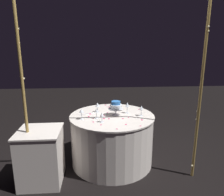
{
  "coord_description": "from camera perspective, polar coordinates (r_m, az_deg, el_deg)",
  "views": [
    {
      "loc": [
        0.22,
        2.94,
        1.75
      ],
      "look_at": [
        0.0,
        0.0,
        1.02
      ],
      "focal_mm": 33.47,
      "sensor_mm": 36.0,
      "label": 1
    }
  ],
  "objects": [
    {
      "name": "rose_petal_14",
      "position": [
        3.52,
        -0.91,
        -2.46
      ],
      "size": [
        0.04,
        0.03,
        0.0
      ],
      "primitive_type": "ellipsoid",
      "rotation": [
        0.0,
        0.0,
        0.16
      ],
      "color": "#C61951",
      "rests_on": "main_table"
    },
    {
      "name": "wine_glass_0",
      "position": [
        3.23,
        -3.98,
        -1.93
      ],
      "size": [
        0.07,
        0.07,
        0.15
      ],
      "color": "silver",
      "rests_on": "main_table"
    },
    {
      "name": "wine_glass_2",
      "position": [
        2.8,
        -2.76,
        -4.73
      ],
      "size": [
        0.06,
        0.06,
        0.14
      ],
      "color": "silver",
      "rests_on": "main_table"
    },
    {
      "name": "rose_petal_11",
      "position": [
        3.63,
        1.12,
        -1.92
      ],
      "size": [
        0.04,
        0.03,
        0.0
      ],
      "primitive_type": "ellipsoid",
      "rotation": [
        0.0,
        0.0,
        3.82
      ],
      "color": "#C61951",
      "rests_on": "main_table"
    },
    {
      "name": "wine_glass_3",
      "position": [
        2.94,
        -4.25,
        -3.57
      ],
      "size": [
        0.06,
        0.06,
        0.15
      ],
      "color": "silver",
      "rests_on": "main_table"
    },
    {
      "name": "rose_petal_13",
      "position": [
        2.85,
        -5.14,
        -6.52
      ],
      "size": [
        0.04,
        0.04,
        0.0
      ],
      "primitive_type": "ellipsoid",
      "rotation": [
        0.0,
        0.0,
        5.74
      ],
      "color": "#C61951",
      "rests_on": "main_table"
    },
    {
      "name": "rose_petal_3",
      "position": [
        3.63,
        -1.76,
        -1.93
      ],
      "size": [
        0.05,
        0.04,
        0.0
      ],
      "primitive_type": "ellipsoid",
      "rotation": [
        0.0,
        0.0,
        0.43
      ],
      "color": "#C61951",
      "rests_on": "main_table"
    },
    {
      "name": "wine_glass_4",
      "position": [
        2.93,
        -8.3,
        -3.59
      ],
      "size": [
        0.07,
        0.07,
        0.15
      ],
      "color": "silver",
      "rests_on": "main_table"
    },
    {
      "name": "rose_petal_9",
      "position": [
        2.61,
        1.35,
        -8.43
      ],
      "size": [
        0.03,
        0.03,
        0.0
      ],
      "primitive_type": "ellipsoid",
      "rotation": [
        0.0,
        0.0,
        2.61
      ],
      "color": "#C61951",
      "rests_on": "main_table"
    },
    {
      "name": "rose_petal_1",
      "position": [
        3.17,
        -5.9,
        -4.38
      ],
      "size": [
        0.04,
        0.04,
        0.0
      ],
      "primitive_type": "ellipsoid",
      "rotation": [
        0.0,
        0.0,
        0.94
      ],
      "color": "#C61951",
      "rests_on": "main_table"
    },
    {
      "name": "rose_petal_20",
      "position": [
        2.98,
        -5.2,
        -5.56
      ],
      "size": [
        0.03,
        0.02,
        0.0
      ],
      "primitive_type": "ellipsoid",
      "rotation": [
        0.0,
        0.0,
        5.99
      ],
      "color": "#C61951",
      "rests_on": "main_table"
    },
    {
      "name": "rose_petal_2",
      "position": [
        2.76,
        3.83,
        -7.2
      ],
      "size": [
        0.04,
        0.04,
        0.0
      ],
      "primitive_type": "ellipsoid",
      "rotation": [
        0.0,
        0.0,
        0.71
      ],
      "color": "#C61951",
      "rests_on": "main_table"
    },
    {
      "name": "rose_petal_18",
      "position": [
        3.65,
        1.18,
        -1.85
      ],
      "size": [
        0.04,
        0.04,
        0.0
      ],
      "primitive_type": "ellipsoid",
      "rotation": [
        0.0,
        0.0,
        2.53
      ],
      "color": "#C61951",
      "rests_on": "main_table"
    },
    {
      "name": "rose_petal_17",
      "position": [
        2.96,
        2.95,
        -5.65
      ],
      "size": [
        0.04,
        0.04,
        0.0
      ],
      "primitive_type": "ellipsoid",
      "rotation": [
        0.0,
        0.0,
        3.71
      ],
      "color": "#C61951",
      "rests_on": "main_table"
    },
    {
      "name": "rose_petal_15",
      "position": [
        2.94,
        8.13,
        -5.93
      ],
      "size": [
        0.03,
        0.04,
        0.0
      ],
      "primitive_type": "ellipsoid",
      "rotation": [
        0.0,
        0.0,
        1.54
      ],
      "color": "#C61951",
      "rests_on": "main_table"
    },
    {
      "name": "rose_petal_5",
      "position": [
        2.97,
        -2.2,
        -5.62
      ],
      "size": [
        0.05,
        0.04,
        0.0
      ],
      "primitive_type": "ellipsoid",
      "rotation": [
        0.0,
        0.0,
        5.79
      ],
      "color": "#C61951",
      "rests_on": "main_table"
    },
    {
      "name": "rose_petal_7",
      "position": [
        2.74,
        -3.06,
        -7.34
      ],
      "size": [
        0.03,
        0.03,
        0.0
      ],
      "primitive_type": "ellipsoid",
      "rotation": [
        0.0,
        0.0,
        3.31
      ],
      "color": "#C61951",
      "rests_on": "main_table"
    },
    {
      "name": "ground_plane",
      "position": [
        3.42,
        0.0,
        -16.76
      ],
      "size": [
        12.0,
        12.0,
        0.0
      ],
      "primitive_type": "plane",
      "color": "black"
    },
    {
      "name": "rose_petal_4",
      "position": [
        3.19,
        -6.1,
        -4.3
      ],
      "size": [
        0.02,
        0.03,
        0.0
      ],
      "primitive_type": "ellipsoid",
      "rotation": [
        0.0,
        0.0,
        4.46
      ],
      "color": "#C61951",
      "rests_on": "main_table"
    },
    {
      "name": "tiered_cake",
      "position": [
        3.06,
        1.05,
        -2.25
      ],
      "size": [
        0.22,
        0.22,
        0.22
      ],
      "color": "silver",
      "rests_on": "main_table"
    },
    {
      "name": "cake_knife",
      "position": [
        3.2,
        -6.12,
        -4.16
      ],
      "size": [
        0.28,
        0.14,
        0.01
      ],
      "color": "silver",
      "rests_on": "main_table"
    },
    {
      "name": "wine_glass_1",
      "position": [
        3.18,
        4.21,
        -1.94
      ],
      "size": [
        0.06,
        0.06,
        0.17
      ],
      "color": "silver",
      "rests_on": "main_table"
    },
    {
      "name": "decorative_arch",
      "position": [
        2.49,
        0.84,
        8.48
      ],
      "size": [
        2.21,
        0.06,
        2.31
      ],
      "color": "olive",
      "rests_on": "ground"
    },
    {
      "name": "rose_petal_6",
      "position": [
        3.1,
        -2.26,
        -4.74
      ],
      "size": [
        0.04,
        0.04,
        0.0
      ],
      "primitive_type": "ellipsoid",
      "rotation": [
        0.0,
        0.0,
        5.74
      ],
      "color": "#C61951",
      "rests_on": "main_table"
    },
    {
      "name": "wine_glass_5",
      "position": [
        3.08,
        8.03,
        -2.78
      ],
      "size": [
        0.06,
        0.06,
        0.16
      ],
      "color": "silver",
      "rests_on": "main_table"
    },
    {
      "name": "rose_petal_0",
      "position": [
        3.07,
        -6.37,
        -5.05
      ],
      "size": [
        0.03,
        0.04,
        0.0
      ],
      "primitive_type": "ellipsoid",
      "rotation": [
        0.0,
        0.0,
        4.67
      ],
      "color": "#C61951",
      "rests_on": "main_table"
    },
    {
      "name": "rose_petal_8",
      "position": [
        3.22,
        -1.21,
        -4.04
      ],
      "size": [
        0.03,
        0.04,
        0.0
      ],
      "primitive_type": "ellipsoid",
      "rotation": [
        0.0,
        0.0,
        4.18
      ],
      "color": "#C61951",
      "rests_on": "main_table"
    },
    {
      "name": "rose_petal_16",
      "position": [
        2.96,
        -0.84,
        -5.69
      ],
      "size": [
        0.03,
        0.04,
        0.0
      ],
      "primitive_type": "ellipsoid",
      "rotation": [
        0.0,
        0.0,
        4.47
      ],
      "color": "#C61951",
      "rests_on": "main_table"
    },
    {
      "name": "main_table",
      "position": [
        3.25,
        0.0,
        -11.03
      ],
      "size": [
        1.26,
        1.26,
        0.75
      ],
      "color": "silver",
      "rests_on": "ground"
    },
    {
      "name": "rose_petal_10",
      "position": [
        3.41,
        7.41,
        -3.09
      ],
      "size": [
        0.04,
        0.04,
        0.0
      ],
      "primitive_type": "ellipsoid",
      "rotation": [
        0.0,
        0.0,
        4.22
      ],
      "color": "#C61951",
      "rests_on": "main_table"
    },
    {
      "name": "rose_petal_19",
      "position": [
        2.73,
        7.76,
        -7.56
      ],
      "size": [
        0.03,
        0.03,
        0.0
      ],
      "primitive_type": "ellipsoid",
      "rotation": [
        0.0,
        0.0,
        3.41
      ],
      "color": "#C61951",
      "rests_on": "main_table"
    },
    {
      "name": "rose_petal_12",
      "position": [
        3.02,
        4.52,
        -5.28
      ],
      "size": [
        0.03,
        0.03,
        0.0
      ],
      "primitive_type": "ellipsoid",
      "rotation": [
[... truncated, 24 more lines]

